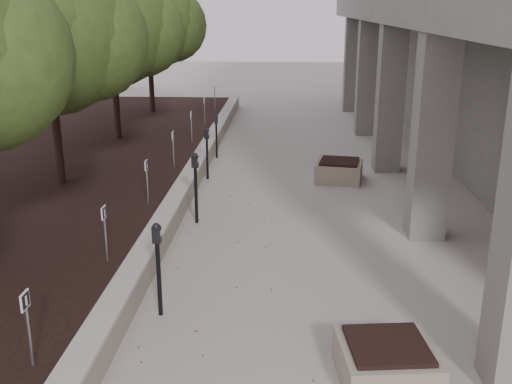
% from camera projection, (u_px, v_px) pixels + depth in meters
% --- Properties ---
extents(retaining_wall, '(0.39, 26.00, 0.50)m').
position_uv_depth(retaining_wall, '(191.00, 178.00, 15.08)').
color(retaining_wall, '#A19580').
rests_on(retaining_wall, ground).
extents(planting_bed, '(7.00, 26.00, 0.40)m').
position_uv_depth(planting_bed, '(50.00, 178.00, 15.28)').
color(planting_bed, black).
rests_on(planting_bed, ground).
extents(crabapple_tree_3, '(4.60, 4.00, 5.44)m').
position_uv_depth(crabapple_tree_3, '(50.00, 67.00, 13.42)').
color(crabapple_tree_3, '#334C1D').
rests_on(crabapple_tree_3, planting_bed).
extents(crabapple_tree_4, '(4.60, 4.00, 5.44)m').
position_uv_depth(crabapple_tree_4, '(113.00, 51.00, 18.18)').
color(crabapple_tree_4, '#334C1D').
rests_on(crabapple_tree_4, planting_bed).
extents(crabapple_tree_5, '(4.60, 4.00, 5.44)m').
position_uv_depth(crabapple_tree_5, '(149.00, 42.00, 22.94)').
color(crabapple_tree_5, '#334C1D').
rests_on(crabapple_tree_5, planting_bed).
extents(parking_sign_2, '(0.04, 0.22, 0.96)m').
position_uv_depth(parking_sign_2, '(29.00, 330.00, 6.82)').
color(parking_sign_2, black).
rests_on(parking_sign_2, planting_bed).
extents(parking_sign_3, '(0.04, 0.22, 0.96)m').
position_uv_depth(parking_sign_3, '(105.00, 234.00, 9.68)').
color(parking_sign_3, black).
rests_on(parking_sign_3, planting_bed).
extents(parking_sign_4, '(0.04, 0.22, 0.96)m').
position_uv_depth(parking_sign_4, '(147.00, 182.00, 12.54)').
color(parking_sign_4, black).
rests_on(parking_sign_4, planting_bed).
extents(parking_sign_5, '(0.04, 0.22, 0.96)m').
position_uv_depth(parking_sign_5, '(173.00, 149.00, 15.40)').
color(parking_sign_5, black).
rests_on(parking_sign_5, planting_bed).
extents(parking_sign_6, '(0.04, 0.22, 0.96)m').
position_uv_depth(parking_sign_6, '(191.00, 127.00, 18.25)').
color(parking_sign_6, black).
rests_on(parking_sign_6, planting_bed).
extents(parking_sign_7, '(0.04, 0.22, 0.96)m').
position_uv_depth(parking_sign_7, '(205.00, 111.00, 21.11)').
color(parking_sign_7, black).
rests_on(parking_sign_7, planting_bed).
extents(parking_sign_8, '(0.04, 0.22, 0.96)m').
position_uv_depth(parking_sign_8, '(215.00, 98.00, 23.97)').
color(parking_sign_8, black).
rests_on(parking_sign_8, planting_bed).
extents(parking_meter_2, '(0.15, 0.12, 1.47)m').
position_uv_depth(parking_meter_2, '(159.00, 270.00, 8.70)').
color(parking_meter_2, black).
rests_on(parking_meter_2, ground).
extents(parking_meter_3, '(0.17, 0.14, 1.55)m').
position_uv_depth(parking_meter_3, '(196.00, 188.00, 12.47)').
color(parking_meter_3, black).
rests_on(parking_meter_3, ground).
extents(parking_meter_4, '(0.16, 0.13, 1.40)m').
position_uv_depth(parking_meter_4, '(207.00, 154.00, 15.70)').
color(parking_meter_4, black).
rests_on(parking_meter_4, ground).
extents(parking_meter_5, '(0.14, 0.10, 1.35)m').
position_uv_depth(parking_meter_5, '(216.00, 136.00, 17.93)').
color(parking_meter_5, black).
rests_on(parking_meter_5, ground).
extents(planter_front, '(1.25, 1.25, 0.53)m').
position_uv_depth(planter_front, '(386.00, 362.00, 7.27)').
color(planter_front, '#A19580').
rests_on(planter_front, ground).
extents(planter_back, '(1.36, 1.36, 0.55)m').
position_uv_depth(planter_back, '(339.00, 170.00, 15.72)').
color(planter_back, '#A19580').
rests_on(planter_back, ground).
extents(berry_scatter, '(3.30, 14.10, 0.02)m').
position_uv_depth(berry_scatter, '(249.00, 250.00, 11.26)').
color(berry_scatter, maroon).
rests_on(berry_scatter, ground).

